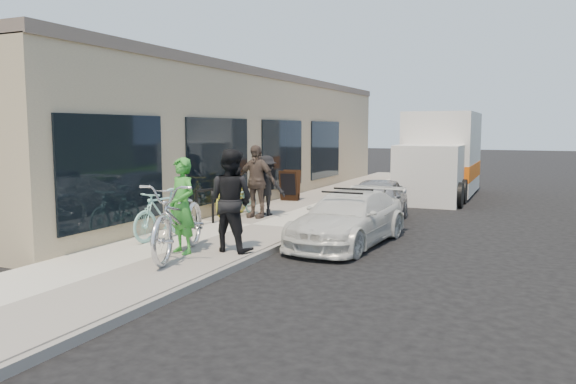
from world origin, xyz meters
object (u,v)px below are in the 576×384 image
(tandem_bike, at_px, (180,219))
(man_standing, at_px, (231,200))
(cruiser_bike_c, at_px, (232,195))
(bike_rack, at_px, (205,203))
(cruiser_bike_a, at_px, (163,214))
(bystander_a, at_px, (266,185))
(moving_truck, at_px, (440,159))
(woman_rider, at_px, (182,206))
(cruiser_bike_b, at_px, (241,200))
(sedan_silver, at_px, (376,200))
(bystander_b, at_px, (256,181))
(sandwich_board, at_px, (290,185))
(sedan_white, at_px, (348,218))

(tandem_bike, xyz_separation_m, man_standing, (0.61, 0.75, 0.28))
(cruiser_bike_c, bearing_deg, bike_rack, -89.78)
(man_standing, relative_size, cruiser_bike_a, 1.11)
(tandem_bike, xyz_separation_m, bystander_a, (-0.73, 4.92, 0.11))
(moving_truck, relative_size, cruiser_bike_c, 3.38)
(woman_rider, height_order, cruiser_bike_c, woman_rider)
(bike_rack, relative_size, cruiser_bike_b, 0.52)
(cruiser_bike_b, distance_m, cruiser_bike_c, 0.26)
(sedan_silver, relative_size, cruiser_bike_c, 1.86)
(tandem_bike, height_order, bystander_a, bystander_a)
(bike_rack, height_order, cruiser_bike_a, cruiser_bike_a)
(bike_rack, bearing_deg, cruiser_bike_a, -85.76)
(bystander_b, bearing_deg, bike_rack, -108.03)
(tandem_bike, bearing_deg, moving_truck, 61.87)
(sedan_silver, xyz_separation_m, man_standing, (-1.38, -5.09, 0.52))
(man_standing, bearing_deg, sandwich_board, -70.52)
(sedan_white, height_order, bystander_b, bystander_b)
(bike_rack, distance_m, sandwich_board, 4.95)
(woman_rider, xyz_separation_m, bystander_b, (-0.70, 4.25, 0.06))
(bike_rack, bearing_deg, tandem_bike, -64.98)
(bike_rack, height_order, tandem_bike, tandem_bike)
(bike_rack, relative_size, bystander_a, 0.55)
(cruiser_bike_b, xyz_separation_m, bystander_a, (0.53, 0.45, 0.35))
(sandwich_board, bearing_deg, tandem_bike, -88.10)
(sandwich_board, height_order, sedan_white, sedan_white)
(sedan_white, bearing_deg, moving_truck, 92.94)
(man_standing, distance_m, bystander_a, 4.38)
(sedan_silver, distance_m, tandem_bike, 6.18)
(bike_rack, distance_m, sedan_white, 3.59)
(sedan_silver, xyz_separation_m, tandem_bike, (-1.99, -5.84, 0.25))
(sandwich_board, distance_m, man_standing, 7.47)
(bike_rack, distance_m, cruiser_bike_b, 1.50)
(sandwich_board, xyz_separation_m, sedan_silver, (3.39, -2.09, -0.06))
(moving_truck, xyz_separation_m, man_standing, (-1.92, -11.62, -0.23))
(cruiser_bike_a, xyz_separation_m, cruiser_bike_c, (-0.23, 3.27, 0.03))
(bike_rack, bearing_deg, sandwich_board, 90.10)
(sedan_silver, xyz_separation_m, cruiser_bike_b, (-3.24, -1.37, 0.01))
(cruiser_bike_c, bearing_deg, sandwich_board, 84.90)
(bike_rack, height_order, cruiser_bike_b, cruiser_bike_b)
(moving_truck, bearing_deg, bike_rack, -113.51)
(sedan_silver, relative_size, bystander_b, 1.81)
(bike_rack, bearing_deg, sedan_silver, 40.26)
(bike_rack, height_order, sedan_white, sedan_white)
(tandem_bike, relative_size, bystander_a, 1.63)
(sandwich_board, bearing_deg, bystander_a, -85.56)
(sedan_white, relative_size, moving_truck, 0.64)
(cruiser_bike_b, bearing_deg, cruiser_bike_a, -88.64)
(sedan_silver, height_order, bystander_b, bystander_b)
(woman_rider, bearing_deg, bystander_b, 119.13)
(sedan_silver, height_order, cruiser_bike_c, cruiser_bike_c)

